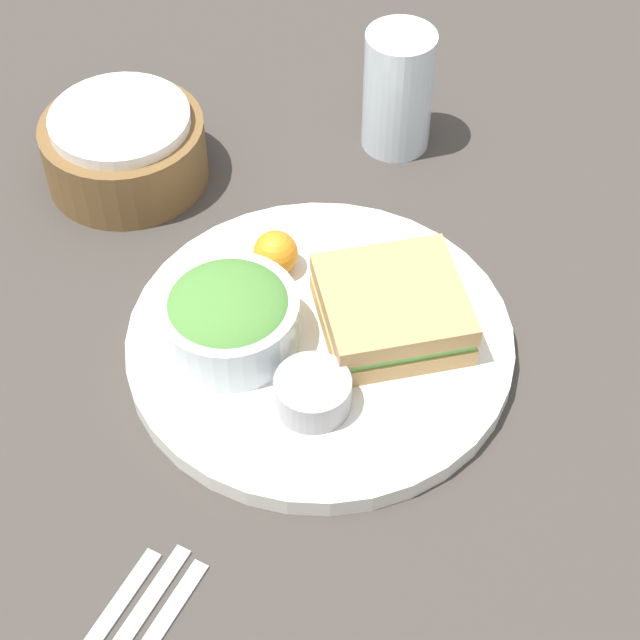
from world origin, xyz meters
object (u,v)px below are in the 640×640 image
(salad_bowl, at_px, (229,316))
(spoon, at_px, (94,639))
(sandwich, at_px, (392,309))
(bread_basket, at_px, (124,148))
(dressing_cup, at_px, (313,393))
(plate, at_px, (320,342))
(drink_glass, at_px, (398,91))

(salad_bowl, bearing_deg, spoon, -144.04)
(sandwich, height_order, salad_bowl, salad_bowl)
(salad_bowl, distance_m, bread_basket, 0.26)
(dressing_cup, xyz_separation_m, spoon, (-0.24, -0.06, -0.03))
(salad_bowl, relative_size, dressing_cup, 1.88)
(plate, relative_size, sandwich, 2.14)
(sandwich, xyz_separation_m, drink_glass, (0.17, 0.21, 0.02))
(dressing_cup, xyz_separation_m, bread_basket, (0.03, 0.35, 0.00))
(dressing_cup, relative_size, spoon, 0.41)
(plate, xyz_separation_m, sandwich, (0.06, -0.03, 0.03))
(sandwich, distance_m, spoon, 0.36)
(plate, bearing_deg, dressing_cup, -131.00)
(plate, bearing_deg, bread_basket, 94.11)
(dressing_cup, distance_m, spoon, 0.25)
(dressing_cup, height_order, spoon, dressing_cup)
(sandwich, relative_size, salad_bowl, 1.31)
(dressing_cup, bearing_deg, drink_glass, 40.28)
(spoon, bearing_deg, plate, 176.67)
(plate, height_order, bread_basket, bread_basket)
(plate, xyz_separation_m, drink_glass, (0.23, 0.18, 0.06))
(salad_bowl, bearing_deg, bread_basket, 80.56)
(plate, bearing_deg, drink_glass, 38.10)
(dressing_cup, relative_size, bread_basket, 0.39)
(dressing_cup, bearing_deg, spoon, -164.80)
(salad_bowl, xyz_separation_m, drink_glass, (0.29, 0.14, 0.02))
(dressing_cup, relative_size, drink_glass, 0.49)
(drink_glass, distance_m, spoon, 0.60)
(plate, xyz_separation_m, bread_basket, (-0.02, 0.29, 0.03))
(drink_glass, distance_m, bread_basket, 0.28)
(spoon, bearing_deg, dressing_cup, 169.17)
(sandwich, height_order, bread_basket, bread_basket)
(plate, relative_size, spoon, 2.15)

